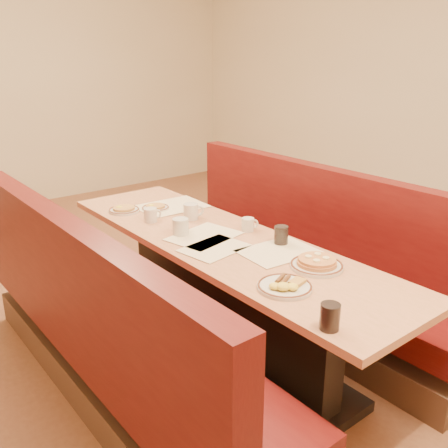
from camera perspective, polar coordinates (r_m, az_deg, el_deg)
ground at (r=3.24m, az=-0.25°, el=-14.23°), size 8.00×8.00×0.00m
room_envelope at (r=2.71m, az=-0.32°, el=22.30°), size 6.04×8.04×2.82m
diner_table at (r=3.05m, az=-0.26°, el=-8.36°), size 0.70×2.50×0.75m
booth_left at (r=2.72m, az=-12.75°, el=-12.86°), size 0.55×2.50×1.05m
booth_right at (r=3.51m, az=9.19°, el=-4.98°), size 0.55×2.50×1.05m
placemat_near_left at (r=2.76m, az=-1.09°, el=-2.75°), size 0.39×0.31×0.00m
placemat_near_right at (r=2.73m, az=6.19°, el=-3.12°), size 0.42×0.33×0.00m
placemat_far_left at (r=2.93m, az=-2.26°, el=-1.39°), size 0.45×0.37×0.00m
placemat_far_right at (r=3.51m, az=-6.00°, el=2.04°), size 0.47×0.36×0.00m
pancake_plate at (r=2.56m, az=10.56°, el=-4.49°), size 0.27×0.27×0.06m
eggs_plate at (r=2.32m, az=6.98°, el=-7.05°), size 0.26×0.26×0.05m
extra_plate_mid at (r=3.47m, az=-7.85°, el=1.89°), size 0.19×0.19×0.04m
extra_plate_far at (r=3.45m, az=-11.37°, el=1.63°), size 0.21×0.21×0.04m
coffee_mug_a at (r=3.02m, az=2.80°, el=-0.03°), size 0.11×0.08×0.08m
coffee_mug_b at (r=2.96m, az=-4.94°, el=-0.27°), size 0.13×0.09×0.10m
coffee_mug_c at (r=3.23m, az=-3.74°, el=1.47°), size 0.13×0.10×0.10m
coffee_mug_d at (r=3.21m, az=-8.35°, el=1.06°), size 0.12×0.08×0.09m
soda_tumbler_near at (r=2.02m, az=12.01°, el=-10.33°), size 0.08×0.08×0.11m
soda_tumbler_mid at (r=2.82m, az=6.55°, el=-1.29°), size 0.08×0.08×0.11m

